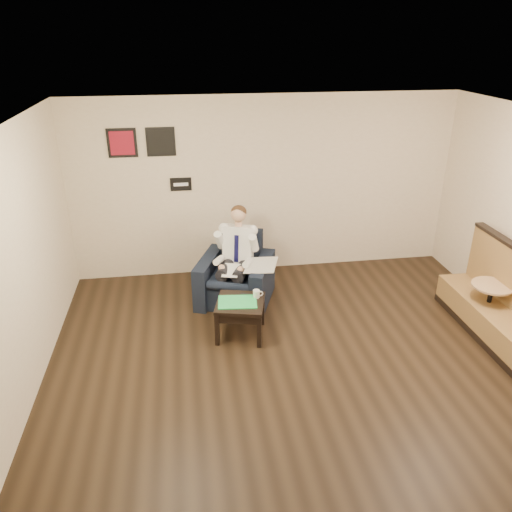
{
  "coord_description": "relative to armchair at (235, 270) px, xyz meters",
  "views": [
    {
      "loc": [
        -1.28,
        -4.44,
        3.65
      ],
      "look_at": [
        -0.42,
        1.2,
        1.05
      ],
      "focal_mm": 35.0,
      "sensor_mm": 36.0,
      "label": 1
    }
  ],
  "objects": [
    {
      "name": "ground",
      "position": [
        0.6,
        -1.98,
        -0.48
      ],
      "size": [
        6.0,
        6.0,
        0.0
      ],
      "primitive_type": "plane",
      "color": "black",
      "rests_on": "ground"
    },
    {
      "name": "wall_back",
      "position": [
        0.6,
        1.02,
        0.92
      ],
      "size": [
        6.0,
        0.02,
        2.8
      ],
      "primitive_type": "cube",
      "color": "#F0E0C4",
      "rests_on": "ground"
    },
    {
      "name": "wall_left",
      "position": [
        -2.4,
        -1.98,
        0.92
      ],
      "size": [
        0.02,
        6.0,
        2.8
      ],
      "primitive_type": "cube",
      "color": "#F0E0C4",
      "rests_on": "ground"
    },
    {
      "name": "ceiling",
      "position": [
        0.6,
        -1.98,
        2.32
      ],
      "size": [
        6.0,
        6.0,
        0.02
      ],
      "primitive_type": "cube",
      "color": "white",
      "rests_on": "wall_back"
    },
    {
      "name": "seating_sign",
      "position": [
        -0.7,
        1.01,
        1.02
      ],
      "size": [
        0.32,
        0.02,
        0.2
      ],
      "primitive_type": "cube",
      "color": "black",
      "rests_on": "wall_back"
    },
    {
      "name": "art_print_left",
      "position": [
        -1.5,
        1.01,
        1.67
      ],
      "size": [
        0.42,
        0.03,
        0.42
      ],
      "primitive_type": "cube",
      "color": "maroon",
      "rests_on": "wall_back"
    },
    {
      "name": "art_print_right",
      "position": [
        -0.95,
        1.01,
        1.67
      ],
      "size": [
        0.42,
        0.03,
        0.42
      ],
      "primitive_type": "cube",
      "color": "black",
      "rests_on": "wall_back"
    },
    {
      "name": "armchair",
      "position": [
        0.0,
        0.0,
        0.0
      ],
      "size": [
        1.28,
        1.28,
        0.96
      ],
      "primitive_type": "cube",
      "rotation": [
        0.0,
        0.0,
        -0.36
      ],
      "color": "black",
      "rests_on": "ground"
    },
    {
      "name": "seated_man",
      "position": [
        -0.04,
        -0.12,
        0.18
      ],
      "size": [
        0.92,
        1.1,
        1.32
      ],
      "primitive_type": null,
      "rotation": [
        0.0,
        0.0,
        -0.36
      ],
      "color": "white",
      "rests_on": "armchair"
    },
    {
      "name": "lap_papers",
      "position": [
        -0.08,
        -0.22,
        0.11
      ],
      "size": [
        0.3,
        0.36,
        0.01
      ],
      "primitive_type": "cube",
      "rotation": [
        0.0,
        0.0,
        -0.29
      ],
      "color": "white",
      "rests_on": "seated_man"
    },
    {
      "name": "newspaper",
      "position": [
        0.34,
        -0.24,
        0.17
      ],
      "size": [
        0.56,
        0.62,
        0.01
      ],
      "primitive_type": "cube",
      "rotation": [
        0.0,
        0.0,
        -0.31
      ],
      "color": "silver",
      "rests_on": "armchair"
    },
    {
      "name": "side_table",
      "position": [
        -0.04,
        -0.92,
        -0.24
      ],
      "size": [
        0.72,
        0.72,
        0.49
      ],
      "primitive_type": "cube",
      "rotation": [
        0.0,
        0.0,
        -0.24
      ],
      "color": "black",
      "rests_on": "ground"
    },
    {
      "name": "green_folder",
      "position": [
        -0.08,
        -0.93,
        0.01
      ],
      "size": [
        0.52,
        0.39,
        0.01
      ],
      "primitive_type": "cube",
      "rotation": [
        0.0,
        0.0,
        -0.1
      ],
      "color": "#28C85B",
      "rests_on": "side_table"
    },
    {
      "name": "coffee_mug",
      "position": [
        0.18,
        -0.84,
        0.06
      ],
      "size": [
        0.11,
        0.11,
        0.1
      ],
      "primitive_type": "cylinder",
      "rotation": [
        0.0,
        0.0,
        -0.24
      ],
      "color": "white",
      "rests_on": "side_table"
    },
    {
      "name": "smartphone",
      "position": [
        0.05,
        -0.77,
        0.01
      ],
      "size": [
        0.17,
        0.13,
        0.01
      ],
      "primitive_type": "cube",
      "rotation": [
        0.0,
        0.0,
        -0.42
      ],
      "color": "black",
      "rests_on": "side_table"
    },
    {
      "name": "banquette",
      "position": [
        3.19,
        -1.56,
        0.1
      ],
      "size": [
        0.54,
        2.27,
        1.16
      ],
      "primitive_type": "cube",
      "color": "olive",
      "rests_on": "ground"
    },
    {
      "name": "cafe_table",
      "position": [
        3.2,
        -1.25,
        -0.16
      ],
      "size": [
        0.62,
        0.62,
        0.64
      ],
      "primitive_type": "cylinder",
      "rotation": [
        0.0,
        0.0,
        0.23
      ],
      "color": "tan",
      "rests_on": "ground"
    }
  ]
}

